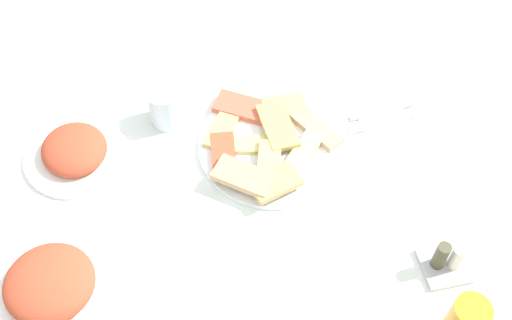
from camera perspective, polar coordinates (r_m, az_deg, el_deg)
name	(u,v)px	position (r m, az deg, el deg)	size (l,w,h in m)	color
ground_plane	(248,313)	(1.97, -0.76, -13.89)	(6.00, 6.00, 0.00)	#B2B2A9
dining_table	(245,203)	(1.41, -1.04, -3.96)	(1.07, 0.84, 0.72)	white
pide_platter	(269,143)	(1.38, 1.23, 1.55)	(0.34, 0.34, 0.05)	white
salad_plate_greens	(50,284)	(1.26, -18.47, -10.81)	(0.22, 0.22, 0.07)	white
salad_plate_rice	(75,151)	(1.42, -16.35, 0.79)	(0.23, 0.23, 0.06)	white
drinking_glass	(166,106)	(1.42, -8.33, 4.92)	(0.08, 0.08, 0.10)	silver
paper_napkin	(382,117)	(1.48, 11.55, 3.88)	(0.11, 0.11, 0.00)	white
fork	(382,110)	(1.49, 11.52, 4.51)	(0.16, 0.02, 0.01)	silver
spoon	(383,122)	(1.46, 11.63, 3.44)	(0.17, 0.02, 0.01)	silver
condiment_caddy	(446,261)	(1.27, 17.11, -8.93)	(0.11, 0.11, 0.08)	#B2B2B7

